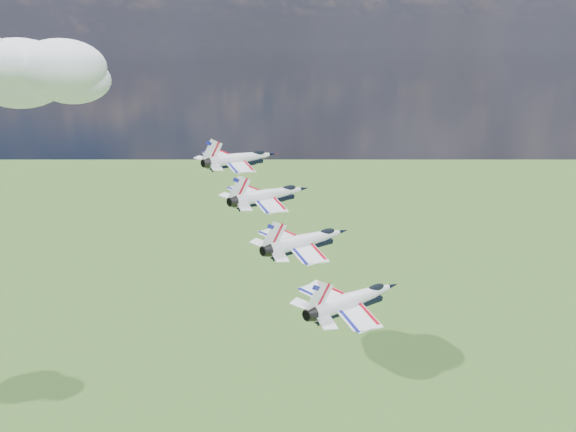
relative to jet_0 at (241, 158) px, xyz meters
The scene contains 5 objects.
cloud_left 91.58m from the jet_0, 162.78° to the left, with size 39.51×31.04×15.52m, color white.
jet_0 is the anchor object (origin of this frame).
jet_1 12.15m from the jet_0, 35.57° to the right, with size 9.37×13.87×4.14m, color white, non-canonical shape.
jet_2 24.31m from the jet_0, 35.57° to the right, with size 9.37×13.87×4.14m, color white, non-canonical shape.
jet_3 36.46m from the jet_0, 35.57° to the right, with size 9.37×13.87×4.14m, color white, non-canonical shape.
Camera 1 is at (45.53, -49.58, 173.01)m, focal length 40.00 mm.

